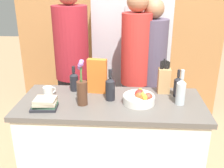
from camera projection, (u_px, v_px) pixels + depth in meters
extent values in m
cube|color=silver|center=(111.00, 149.00, 2.29)|extent=(1.44, 0.62, 0.84)
cube|color=#56514C|center=(111.00, 104.00, 2.13)|extent=(1.50, 0.65, 0.04)
cube|color=#9E6B3D|center=(119.00, 22.00, 3.42)|extent=(2.70, 0.12, 2.60)
cube|color=#B7B7BC|center=(131.00, 56.00, 3.21)|extent=(0.87, 0.60, 1.89)
cylinder|color=#B7B7BC|center=(125.00, 55.00, 2.88)|extent=(0.02, 0.02, 1.04)
cylinder|color=silver|center=(139.00, 100.00, 2.09)|extent=(0.25, 0.25, 0.06)
torus|color=silver|center=(139.00, 96.00, 2.07)|extent=(0.25, 0.25, 0.02)
sphere|color=#C64C23|center=(139.00, 96.00, 2.07)|extent=(0.06, 0.06, 0.06)
sphere|color=#C64C23|center=(143.00, 99.00, 2.05)|extent=(0.06, 0.06, 0.06)
sphere|color=red|center=(148.00, 97.00, 2.03)|extent=(0.07, 0.07, 0.07)
sphere|color=red|center=(139.00, 94.00, 2.09)|extent=(0.08, 0.08, 0.08)
cylinder|color=yellow|center=(143.00, 94.00, 2.07)|extent=(0.07, 0.16, 0.03)
cube|color=tan|center=(164.00, 81.00, 2.26)|extent=(0.10, 0.09, 0.22)
cylinder|color=black|center=(161.00, 65.00, 2.21)|extent=(0.01, 0.01, 0.08)
cylinder|color=black|center=(163.00, 65.00, 2.20)|extent=(0.01, 0.01, 0.09)
cylinder|color=black|center=(164.00, 64.00, 2.22)|extent=(0.01, 0.01, 0.09)
cylinder|color=black|center=(166.00, 65.00, 2.21)|extent=(0.01, 0.01, 0.09)
cylinder|color=black|center=(168.00, 66.00, 2.20)|extent=(0.01, 0.01, 0.08)
cylinder|color=black|center=(169.00, 66.00, 2.22)|extent=(0.01, 0.01, 0.07)
cylinder|color=#4C2D1E|center=(82.00, 93.00, 2.04)|extent=(0.08, 0.08, 0.19)
cylinder|color=#477538|center=(82.00, 73.00, 1.98)|extent=(0.01, 0.01, 0.14)
sphere|color=#9966B2|center=(81.00, 64.00, 1.95)|extent=(0.03, 0.03, 0.03)
cylinder|color=#477538|center=(82.00, 72.00, 1.98)|extent=(0.02, 0.01, 0.15)
sphere|color=#9966B2|center=(81.00, 62.00, 1.96)|extent=(0.04, 0.04, 0.04)
cylinder|color=#477538|center=(80.00, 75.00, 1.99)|extent=(0.01, 0.02, 0.11)
sphere|color=#9966B2|center=(80.00, 68.00, 1.97)|extent=(0.03, 0.03, 0.03)
cylinder|color=#477538|center=(81.00, 74.00, 1.98)|extent=(0.01, 0.01, 0.13)
sphere|color=#9966B2|center=(80.00, 66.00, 1.95)|extent=(0.03, 0.03, 0.03)
cylinder|color=#477538|center=(81.00, 73.00, 1.97)|extent=(0.01, 0.01, 0.14)
sphere|color=#9966B2|center=(81.00, 64.00, 1.95)|extent=(0.04, 0.04, 0.04)
cube|color=orange|center=(97.00, 76.00, 2.25)|extent=(0.17, 0.08, 0.30)
cylinder|color=silver|center=(48.00, 91.00, 2.22)|extent=(0.08, 0.08, 0.08)
torus|color=silver|center=(53.00, 90.00, 2.24)|extent=(0.05, 0.05, 0.06)
cube|color=#232328|center=(44.00, 108.00, 2.00)|extent=(0.21, 0.16, 0.02)
cube|color=#3D6047|center=(45.00, 105.00, 2.00)|extent=(0.18, 0.12, 0.02)
cube|color=#B7A88E|center=(45.00, 103.00, 1.99)|extent=(0.18, 0.15, 0.02)
cube|color=#B7A88E|center=(45.00, 100.00, 1.98)|extent=(0.16, 0.14, 0.02)
cylinder|color=black|center=(110.00, 91.00, 2.13)|extent=(0.08, 0.08, 0.16)
cone|color=black|center=(110.00, 79.00, 2.09)|extent=(0.08, 0.08, 0.03)
cylinder|color=black|center=(110.00, 73.00, 2.07)|extent=(0.03, 0.03, 0.07)
cylinder|color=black|center=(74.00, 83.00, 2.32)|extent=(0.07, 0.07, 0.14)
cone|color=black|center=(74.00, 74.00, 2.29)|extent=(0.07, 0.07, 0.03)
cylinder|color=black|center=(73.00, 69.00, 2.27)|extent=(0.03, 0.03, 0.06)
cylinder|color=black|center=(177.00, 88.00, 2.20)|extent=(0.07, 0.07, 0.15)
cone|color=black|center=(178.00, 78.00, 2.17)|extent=(0.07, 0.07, 0.03)
cylinder|color=black|center=(179.00, 73.00, 2.15)|extent=(0.02, 0.02, 0.06)
cylinder|color=#B2BCC1|center=(181.00, 94.00, 2.05)|extent=(0.07, 0.07, 0.18)
cone|color=#B2BCC1|center=(182.00, 81.00, 2.01)|extent=(0.07, 0.07, 0.03)
cylinder|color=#B2BCC1|center=(183.00, 75.00, 1.99)|extent=(0.03, 0.03, 0.07)
cube|color=#383842|center=(75.00, 114.00, 2.89)|extent=(0.29, 0.22, 0.86)
cylinder|color=maroon|center=(71.00, 43.00, 2.60)|extent=(0.34, 0.34, 0.72)
cube|color=#383842|center=(134.00, 118.00, 2.83)|extent=(0.26, 0.21, 0.83)
cylinder|color=red|center=(136.00, 49.00, 2.55)|extent=(0.29, 0.29, 0.69)
sphere|color=#996B4C|center=(138.00, 1.00, 2.39)|extent=(0.20, 0.20, 0.20)
cube|color=#383842|center=(148.00, 118.00, 2.87)|extent=(0.25, 0.19, 0.80)
cylinder|color=#4C4256|center=(152.00, 53.00, 2.61)|extent=(0.30, 0.30, 0.66)
sphere|color=#996B4C|center=(154.00, 8.00, 2.45)|extent=(0.19, 0.19, 0.19)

